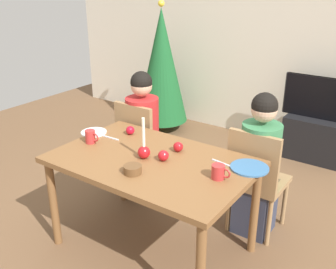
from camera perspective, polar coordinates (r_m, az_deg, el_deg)
ground_plane at (r=3.16m, az=-2.16°, el=-15.93°), size 7.68×7.68×0.00m
back_wall at (r=4.85m, az=16.96°, el=13.77°), size 6.40×0.10×2.60m
dining_table at (r=2.79m, az=-2.36°, el=-5.15°), size 1.40×0.90×0.75m
chair_left at (r=3.62m, az=-4.00°, el=-1.14°), size 0.40×0.40×0.90m
chair_right at (r=3.10m, az=12.72°, el=-5.96°), size 0.40×0.40×0.90m
person_left_child at (r=3.62m, az=-3.70°, el=-0.14°), size 0.30×0.30×1.17m
person_right_child at (r=3.10m, az=13.05°, el=-4.78°), size 0.30×0.30×1.17m
tv_stand at (r=4.69m, az=20.55°, el=-0.48°), size 0.64×0.40×0.48m
tv at (r=4.54m, az=21.35°, el=4.99°), size 0.79×0.05×0.46m
christmas_tree at (r=5.05m, az=-0.94°, el=9.95°), size 0.67×0.67×1.66m
candle_centerpiece at (r=2.74m, az=-3.53°, el=-2.25°), size 0.09×0.09×0.30m
plate_left at (r=3.25m, az=-10.76°, el=0.32°), size 0.21×0.21×0.01m
plate_right at (r=2.68m, az=11.80°, el=-4.77°), size 0.26×0.26×0.01m
mug_left at (r=3.05m, az=-11.21°, el=-0.31°), size 0.12×0.08×0.10m
mug_right at (r=2.50m, az=7.38°, el=-5.43°), size 0.13×0.09×0.09m
fork_left at (r=3.13m, az=-8.51°, el=-0.44°), size 0.18×0.02×0.01m
fork_right at (r=2.71m, az=7.97°, el=-4.19°), size 0.18×0.04×0.01m
bowl_walnuts at (r=2.56m, az=-5.19°, el=-5.09°), size 0.12×0.12×0.06m
apple_near_candle at (r=3.17m, az=-5.53°, el=0.62°), size 0.07×0.07×0.07m
apple_by_left_plate at (r=2.72m, az=-0.68°, el=-3.09°), size 0.08×0.08×0.08m
apple_by_right_mug at (r=2.85m, az=1.49°, el=-1.81°), size 0.07×0.07×0.07m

